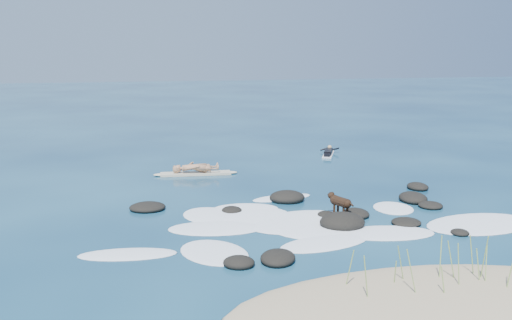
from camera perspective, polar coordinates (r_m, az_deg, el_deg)
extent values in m
plane|color=#0A2642|center=(19.88, 4.87, -4.59)|extent=(160.00, 160.00, 0.00)
ellipsoid|color=#9E8966|center=(12.86, 17.05, -14.01)|extent=(9.00, 4.40, 0.60)
cylinder|color=#7EA04D|center=(13.91, 21.84, -9.22)|extent=(0.06, 0.24, 1.17)
cylinder|color=#7EA04D|center=(12.86, 9.34, -10.78)|extent=(0.16, 0.14, 0.94)
cylinder|color=#7EA04D|center=(13.11, 13.72, -11.09)|extent=(0.07, 0.17, 0.70)
cylinder|color=#7EA04D|center=(13.63, 24.18, -9.81)|extent=(0.20, 0.05, 1.18)
cylinder|color=#7EA04D|center=(13.71, 18.96, -9.65)|extent=(0.23, 0.10, 1.02)
cylinder|color=#7EA04D|center=(13.87, 22.01, -9.81)|extent=(0.15, 0.22, 0.93)
cylinder|color=#7EA04D|center=(12.88, 18.22, -11.67)|extent=(0.08, 0.17, 0.73)
cylinder|color=#7EA04D|center=(12.63, 15.33, -11.01)|extent=(0.24, 0.16, 1.10)
cylinder|color=#7EA04D|center=(13.29, 14.30, -10.14)|extent=(0.27, 0.13, 0.97)
cylinder|color=#7EA04D|center=(13.84, 21.34, -9.98)|extent=(0.09, 0.17, 0.86)
cylinder|color=#7EA04D|center=(12.23, 10.95, -11.70)|extent=(0.15, 0.05, 1.07)
cylinder|color=#7EA04D|center=(13.36, 19.60, -10.10)|extent=(0.07, 0.12, 1.09)
cylinder|color=#7EA04D|center=(13.72, 17.96, -9.44)|extent=(0.13, 0.19, 1.09)
cylinder|color=#7EA04D|center=(14.19, 20.78, -9.04)|extent=(0.16, 0.10, 1.04)
ellipsoid|color=black|center=(18.69, 7.02, -5.47)|extent=(0.75, 0.84, 0.22)
ellipsoid|color=black|center=(20.46, 3.13, -3.76)|extent=(1.31, 1.18, 0.49)
ellipsoid|color=black|center=(21.17, 15.43, -3.70)|extent=(1.20, 1.43, 0.41)
ellipsoid|color=black|center=(17.86, 19.71, -6.86)|extent=(0.55, 0.58, 0.20)
ellipsoid|color=black|center=(18.37, 14.79, -6.05)|extent=(1.08, 1.05, 0.24)
ellipsoid|color=black|center=(20.51, 17.05, -4.37)|extent=(0.95, 0.97, 0.26)
ellipsoid|color=black|center=(19.67, -10.80, -4.67)|extent=(1.29, 1.16, 0.33)
ellipsoid|color=black|center=(14.50, -1.72, -10.23)|extent=(1.03, 1.00, 0.32)
ellipsoid|color=black|center=(17.66, 8.63, -6.18)|extent=(1.47, 1.29, 0.60)
ellipsoid|color=black|center=(19.05, -2.44, -5.06)|extent=(0.86, 0.88, 0.26)
ellipsoid|color=black|center=(14.79, 2.20, -9.77)|extent=(1.29, 1.40, 0.35)
ellipsoid|color=black|center=(23.03, 15.86, -2.60)|extent=(0.88, 1.05, 0.33)
ellipsoid|color=black|center=(18.88, 9.95, -5.31)|extent=(0.94, 1.08, 0.32)
ellipsoid|color=white|center=(17.27, 5.96, -7.00)|extent=(3.00, 2.54, 0.12)
ellipsoid|color=white|center=(19.43, -1.02, -4.89)|extent=(2.44, 1.74, 0.12)
ellipsoid|color=white|center=(18.70, -4.56, -5.57)|extent=(2.35, 2.59, 0.12)
ellipsoid|color=white|center=(18.06, 4.43, -6.17)|extent=(3.95, 3.09, 0.12)
ellipsoid|color=white|center=(18.65, -0.39, -5.58)|extent=(2.57, 2.20, 0.12)
ellipsoid|color=white|center=(15.43, -4.21, -9.20)|extent=(2.37, 2.70, 0.12)
ellipsoid|color=white|center=(18.45, -2.41, -5.77)|extent=(1.96, 1.31, 0.12)
ellipsoid|color=white|center=(20.04, 13.56, -4.71)|extent=(1.69, 1.94, 0.12)
ellipsoid|color=white|center=(19.09, 21.48, -5.97)|extent=(3.90, 2.52, 0.12)
ellipsoid|color=white|center=(17.41, -3.98, -6.82)|extent=(3.13, 1.94, 0.12)
ellipsoid|color=white|center=(20.83, 2.60, -3.80)|extent=(2.44, 1.26, 0.12)
ellipsoid|color=white|center=(15.62, -12.71, -9.20)|extent=(2.72, 1.32, 0.12)
ellipsoid|color=white|center=(17.36, 12.91, -7.14)|extent=(3.09, 1.90, 0.12)
ellipsoid|color=white|center=(16.22, 6.92, -8.23)|extent=(3.07, 1.89, 0.12)
ellipsoid|color=white|center=(18.71, 8.33, -5.64)|extent=(1.10, 0.90, 0.12)
cube|color=beige|center=(24.76, -6.05, -1.36)|extent=(3.06, 0.89, 0.10)
ellipsoid|color=beige|center=(24.87, -2.57, -1.25)|extent=(0.63, 0.40, 0.11)
ellipsoid|color=beige|center=(24.74, -9.54, -1.46)|extent=(0.63, 0.40, 0.11)
imported|color=#AB7A5A|center=(24.56, -6.10, 0.99)|extent=(0.53, 0.75, 1.96)
cube|color=white|center=(29.41, 7.25, 0.57)|extent=(1.29, 2.02, 0.07)
ellipsoid|color=white|center=(30.40, 7.41, 0.91)|extent=(0.41, 0.50, 0.08)
cube|color=black|center=(29.39, 7.26, 0.83)|extent=(0.87, 1.28, 0.20)
sphere|color=tan|center=(30.07, 7.37, 1.28)|extent=(0.28, 0.28, 0.21)
cylinder|color=black|center=(30.25, 6.90, 1.11)|extent=(0.51, 0.11, 0.23)
cylinder|color=black|center=(30.21, 7.87, 1.08)|extent=(0.40, 0.44, 0.23)
cube|color=black|center=(28.72, 7.14, 0.52)|extent=(0.50, 0.59, 0.13)
cylinder|color=black|center=(18.48, 8.49, -4.16)|extent=(0.50, 0.70, 0.31)
sphere|color=black|center=(18.68, 7.90, -3.97)|extent=(0.41, 0.41, 0.32)
sphere|color=black|center=(18.28, 9.09, -4.34)|extent=(0.37, 0.37, 0.29)
sphere|color=black|center=(18.79, 7.53, -3.53)|extent=(0.29, 0.29, 0.23)
cone|color=black|center=(18.89, 7.26, -3.50)|extent=(0.16, 0.17, 0.12)
cone|color=black|center=(18.72, 7.42, -3.29)|extent=(0.13, 0.11, 0.11)
cone|color=black|center=(18.80, 7.70, -3.24)|extent=(0.13, 0.11, 0.11)
cylinder|color=black|center=(18.67, 7.82, -5.03)|extent=(0.10, 0.10, 0.41)
cylinder|color=black|center=(18.78, 8.19, -4.95)|extent=(0.10, 0.10, 0.41)
cylinder|color=black|center=(18.36, 8.73, -5.33)|extent=(0.10, 0.10, 0.41)
cylinder|color=black|center=(18.47, 9.11, -5.25)|extent=(0.10, 0.10, 0.41)
cylinder|color=black|center=(18.17, 9.40, -4.27)|extent=(0.15, 0.30, 0.18)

